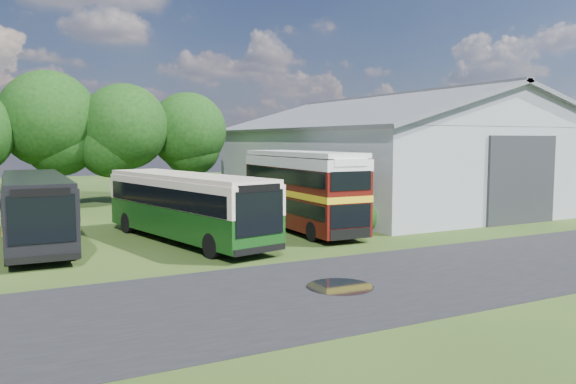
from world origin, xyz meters
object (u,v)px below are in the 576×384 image
storage_shed (390,148)px  bus_green_single (187,206)px  bus_maroon_double (302,191)px  bus_dark_single (35,208)px

storage_shed → bus_green_single: storage_shed is taller
storage_shed → bus_maroon_double: storage_shed is taller
bus_maroon_double → bus_dark_single: bearing=173.3°
storage_shed → bus_maroon_double: size_ratio=2.55×
bus_dark_single → bus_green_single: bearing=-18.2°
bus_green_single → bus_dark_single: bus_green_single is taller
bus_green_single → bus_maroon_double: bus_maroon_double is taller
bus_green_single → bus_maroon_double: bearing=-8.7°
storage_shed → bus_green_single: size_ratio=2.10×
storage_shed → bus_green_single: bearing=-154.8°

